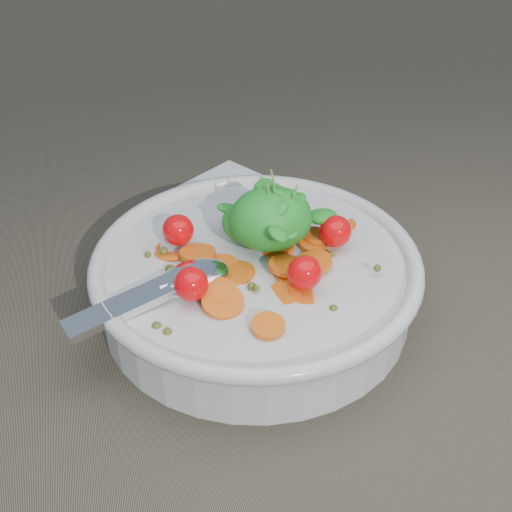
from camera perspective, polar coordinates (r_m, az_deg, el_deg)
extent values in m
plane|color=brown|center=(0.59, 0.39, -6.38)|extent=(6.00, 6.00, 0.00)
cylinder|color=silver|center=(0.59, 0.00, -2.47)|extent=(0.28, 0.28, 0.05)
torus|color=silver|center=(0.57, 0.00, -0.36)|extent=(0.30, 0.30, 0.02)
cylinder|color=silver|center=(0.61, 0.00, -4.24)|extent=(0.14, 0.14, 0.01)
cylinder|color=brown|center=(0.59, 0.00, -2.47)|extent=(0.26, 0.26, 0.04)
cylinder|color=orange|center=(0.59, 1.95, 0.66)|extent=(0.04, 0.04, 0.01)
cylinder|color=orange|center=(0.56, -6.81, -2.20)|extent=(0.04, 0.04, 0.02)
cylinder|color=orange|center=(0.63, 0.88, 2.81)|extent=(0.04, 0.04, 0.01)
cylinder|color=orange|center=(0.56, 2.85, -0.91)|extent=(0.04, 0.04, 0.01)
cylinder|color=orange|center=(0.54, 2.54, -3.35)|extent=(0.04, 0.04, 0.02)
cylinder|color=orange|center=(0.55, -5.45, -2.37)|extent=(0.04, 0.04, 0.01)
cylinder|color=orange|center=(0.59, -7.39, 0.26)|extent=(0.05, 0.05, 0.02)
cylinder|color=orange|center=(0.60, 1.10, 1.31)|extent=(0.04, 0.04, 0.01)
cylinder|color=orange|center=(0.55, -4.54, -1.79)|extent=(0.04, 0.04, 0.01)
cylinder|color=orange|center=(0.54, 4.45, -3.29)|extent=(0.04, 0.04, 0.02)
cylinder|color=orange|center=(0.52, -2.98, -4.03)|extent=(0.05, 0.05, 0.02)
cylinder|color=orange|center=(0.57, 5.13, -0.62)|extent=(0.04, 0.04, 0.01)
cylinder|color=orange|center=(0.60, 5.40, 1.79)|extent=(0.04, 0.04, 0.01)
cylinder|color=orange|center=(0.57, -3.02, -1.15)|extent=(0.04, 0.04, 0.01)
cylinder|color=orange|center=(0.59, 5.17, 1.44)|extent=(0.04, 0.04, 0.02)
cylinder|color=orange|center=(0.55, 3.45, -1.50)|extent=(0.04, 0.04, 0.01)
cylinder|color=orange|center=(0.60, -7.52, 0.35)|extent=(0.04, 0.04, 0.01)
cylinder|color=orange|center=(0.57, -5.21, 0.25)|extent=(0.04, 0.04, 0.01)
cylinder|color=orange|center=(0.53, -3.23, -3.16)|extent=(0.04, 0.04, 0.01)
cylinder|color=orange|center=(0.63, 7.34, 2.66)|extent=(0.05, 0.05, 0.01)
cylinder|color=orange|center=(0.56, -1.88, -1.59)|extent=(0.04, 0.04, 0.01)
cylinder|color=orange|center=(0.50, 1.06, -6.20)|extent=(0.03, 0.03, 0.01)
sphere|color=#4E531B|center=(0.67, 1.50, 5.74)|extent=(0.01, 0.01, 0.01)
sphere|color=#4E531B|center=(0.57, 5.27, -0.63)|extent=(0.01, 0.01, 0.01)
sphere|color=#4E531B|center=(0.56, -8.17, -2.01)|extent=(0.01, 0.01, 0.01)
sphere|color=#4E531B|center=(0.58, -8.19, 0.42)|extent=(0.01, 0.01, 0.01)
sphere|color=#4E531B|center=(0.54, 0.04, -2.88)|extent=(0.01, 0.01, 0.01)
sphere|color=#4E531B|center=(0.59, -9.60, 0.14)|extent=(0.01, 0.01, 0.01)
sphere|color=#4E531B|center=(0.60, 1.55, 1.64)|extent=(0.01, 0.01, 0.01)
sphere|color=#4E531B|center=(0.63, 2.16, 2.93)|extent=(0.01, 0.01, 0.01)
sphere|color=#4E531B|center=(0.53, 6.89, -4.71)|extent=(0.01, 0.01, 0.01)
sphere|color=#4E531B|center=(0.57, -7.69, -1.16)|extent=(0.01, 0.01, 0.01)
sphere|color=#4E531B|center=(0.61, 5.05, 2.05)|extent=(0.01, 0.01, 0.01)
sphere|color=#4E531B|center=(0.51, -7.87, -6.70)|extent=(0.01, 0.01, 0.01)
sphere|color=#4E531B|center=(0.56, 10.73, -1.07)|extent=(0.01, 0.01, 0.01)
sphere|color=#4E531B|center=(0.63, -6.30, 3.15)|extent=(0.01, 0.01, 0.01)
sphere|color=#4E531B|center=(0.54, -0.37, -2.75)|extent=(0.01, 0.01, 0.01)
sphere|color=#4E531B|center=(0.64, 2.18, 4.24)|extent=(0.01, 0.01, 0.01)
sphere|color=#4E531B|center=(0.58, 6.75, 0.20)|extent=(0.01, 0.01, 0.01)
sphere|color=#4E531B|center=(0.51, -8.82, -6.25)|extent=(0.01, 0.01, 0.01)
sphere|color=#EA060A|center=(0.58, 7.07, 2.19)|extent=(0.03, 0.03, 0.03)
sphere|color=#EA060A|center=(0.62, -0.24, 4.46)|extent=(0.03, 0.03, 0.03)
sphere|color=#EA060A|center=(0.58, -6.94, 2.30)|extent=(0.03, 0.03, 0.03)
sphere|color=#EA060A|center=(0.52, -5.79, -2.50)|extent=(0.03, 0.03, 0.03)
sphere|color=#EA060A|center=(0.53, 4.34, -1.50)|extent=(0.03, 0.03, 0.03)
ellipsoid|color=#219227|center=(0.57, 1.31, 3.35)|extent=(0.08, 0.07, 0.06)
ellipsoid|color=#219227|center=(0.58, -0.92, 3.03)|extent=(0.04, 0.04, 0.03)
ellipsoid|color=#219227|center=(0.55, 1.21, 4.40)|extent=(0.04, 0.04, 0.02)
ellipsoid|color=#219227|center=(0.57, 1.80, 4.43)|extent=(0.04, 0.04, 0.02)
ellipsoid|color=#219227|center=(0.56, 2.33, 5.48)|extent=(0.03, 0.03, 0.03)
ellipsoid|color=#219227|center=(0.56, 1.42, 5.04)|extent=(0.03, 0.03, 0.02)
ellipsoid|color=#219227|center=(0.54, 1.87, 4.20)|extent=(0.02, 0.02, 0.02)
ellipsoid|color=#219227|center=(0.53, 2.00, 1.98)|extent=(0.02, 0.03, 0.01)
ellipsoid|color=#219227|center=(0.55, 1.33, 4.32)|extent=(0.02, 0.02, 0.01)
ellipsoid|color=#219227|center=(0.56, 1.36, 4.38)|extent=(0.03, 0.03, 0.02)
ellipsoid|color=#219227|center=(0.60, -2.48, 4.24)|extent=(0.03, 0.03, 0.02)
ellipsoid|color=#219227|center=(0.56, 1.11, 3.35)|extent=(0.03, 0.03, 0.02)
ellipsoid|color=#219227|center=(0.55, 1.85, 4.76)|extent=(0.03, 0.03, 0.02)
ellipsoid|color=#219227|center=(0.58, 3.17, 3.72)|extent=(0.02, 0.02, 0.01)
ellipsoid|color=#219227|center=(0.55, 2.82, 2.12)|extent=(0.03, 0.03, 0.01)
ellipsoid|color=#219227|center=(0.59, 1.37, 5.89)|extent=(0.03, 0.03, 0.02)
ellipsoid|color=#219227|center=(0.55, 2.83, 4.32)|extent=(0.02, 0.02, 0.02)
ellipsoid|color=#219227|center=(0.56, 1.22, 4.66)|extent=(0.03, 0.03, 0.01)
ellipsoid|color=#219227|center=(0.59, 5.91, 3.51)|extent=(0.04, 0.03, 0.01)
ellipsoid|color=#219227|center=(0.60, 0.86, 5.94)|extent=(0.04, 0.04, 0.02)
ellipsoid|color=#219227|center=(0.56, 2.49, 5.34)|extent=(0.03, 0.03, 0.02)
ellipsoid|color=#219227|center=(0.56, 3.25, 4.84)|extent=(0.04, 0.04, 0.02)
ellipsoid|color=#219227|center=(0.56, 1.58, 5.19)|extent=(0.03, 0.03, 0.02)
cylinder|color=#4C8C33|center=(0.55, 3.01, 3.93)|extent=(0.02, 0.01, 0.05)
cylinder|color=#4C8C33|center=(0.57, 1.02, 4.77)|extent=(0.01, 0.02, 0.05)
cylinder|color=#4C8C33|center=(0.56, 1.80, 4.24)|extent=(0.01, 0.01, 0.05)
cylinder|color=#4C8C33|center=(0.55, 1.47, 4.10)|extent=(0.01, 0.02, 0.05)
cylinder|color=#4C8C33|center=(0.57, 0.24, 4.82)|extent=(0.01, 0.01, 0.05)
cylinder|color=#4C8C33|center=(0.58, 1.88, 5.39)|extent=(0.01, 0.02, 0.05)
ellipsoid|color=silver|center=(0.55, -5.55, -1.95)|extent=(0.08, 0.06, 0.02)
cube|color=silver|center=(0.53, -10.43, -3.86)|extent=(0.13, 0.06, 0.02)
cylinder|color=silver|center=(0.54, -7.48, -2.59)|extent=(0.03, 0.02, 0.01)
cube|color=white|center=(0.75, -2.80, 4.26)|extent=(0.22, 0.22, 0.01)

